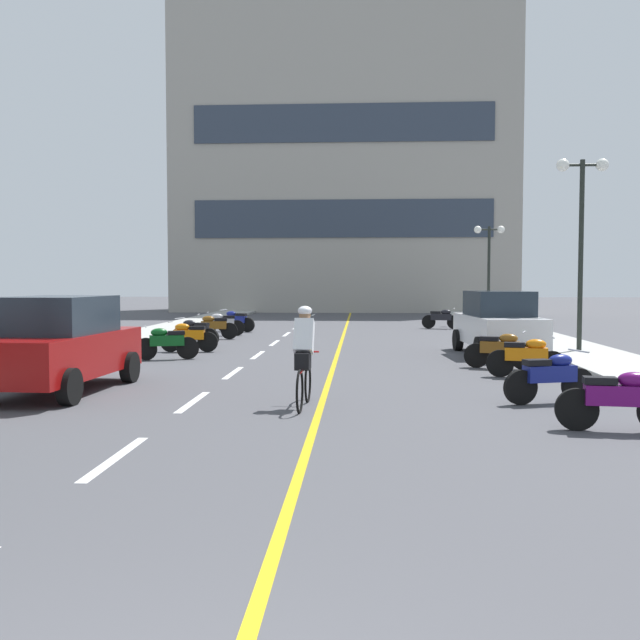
% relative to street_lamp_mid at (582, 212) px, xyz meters
% --- Properties ---
extents(ground_plane, '(140.00, 140.00, 0.00)m').
position_rel_street_lamp_mid_xyz_m(ground_plane, '(-7.19, 2.24, -4.07)').
color(ground_plane, '#47474C').
extents(curb_left, '(2.40, 72.00, 0.12)m').
position_rel_street_lamp_mid_xyz_m(curb_left, '(-14.39, 5.24, -4.01)').
color(curb_left, '#A8A8A3').
rests_on(curb_left, ground).
extents(curb_right, '(2.40, 72.00, 0.12)m').
position_rel_street_lamp_mid_xyz_m(curb_right, '(0.01, 5.24, -4.01)').
color(curb_right, '#A8A8A3').
rests_on(curb_right, ground).
extents(lane_dash_1, '(0.14, 2.20, 0.01)m').
position_rel_street_lamp_mid_xyz_m(lane_dash_1, '(-9.19, -12.76, -4.07)').
color(lane_dash_1, silver).
rests_on(lane_dash_1, ground).
extents(lane_dash_2, '(0.14, 2.20, 0.01)m').
position_rel_street_lamp_mid_xyz_m(lane_dash_2, '(-9.19, -8.76, -4.07)').
color(lane_dash_2, silver).
rests_on(lane_dash_2, ground).
extents(lane_dash_3, '(0.14, 2.20, 0.01)m').
position_rel_street_lamp_mid_xyz_m(lane_dash_3, '(-9.19, -4.76, -4.07)').
color(lane_dash_3, silver).
rests_on(lane_dash_3, ground).
extents(lane_dash_4, '(0.14, 2.20, 0.01)m').
position_rel_street_lamp_mid_xyz_m(lane_dash_4, '(-9.19, -0.76, -4.07)').
color(lane_dash_4, silver).
rests_on(lane_dash_4, ground).
extents(lane_dash_5, '(0.14, 2.20, 0.01)m').
position_rel_street_lamp_mid_xyz_m(lane_dash_5, '(-9.19, 3.24, -4.07)').
color(lane_dash_5, silver).
rests_on(lane_dash_5, ground).
extents(lane_dash_6, '(0.14, 2.20, 0.01)m').
position_rel_street_lamp_mid_xyz_m(lane_dash_6, '(-9.19, 7.24, -4.07)').
color(lane_dash_6, silver).
rests_on(lane_dash_6, ground).
extents(lane_dash_7, '(0.14, 2.20, 0.01)m').
position_rel_street_lamp_mid_xyz_m(lane_dash_7, '(-9.19, 11.24, -4.07)').
color(lane_dash_7, silver).
rests_on(lane_dash_7, ground).
extents(lane_dash_8, '(0.14, 2.20, 0.01)m').
position_rel_street_lamp_mid_xyz_m(lane_dash_8, '(-9.19, 15.24, -4.07)').
color(lane_dash_8, silver).
rests_on(lane_dash_8, ground).
extents(lane_dash_9, '(0.14, 2.20, 0.01)m').
position_rel_street_lamp_mid_xyz_m(lane_dash_9, '(-9.19, 19.24, -4.07)').
color(lane_dash_9, silver).
rests_on(lane_dash_9, ground).
extents(lane_dash_10, '(0.14, 2.20, 0.01)m').
position_rel_street_lamp_mid_xyz_m(lane_dash_10, '(-9.19, 23.24, -4.07)').
color(lane_dash_10, silver).
rests_on(lane_dash_10, ground).
extents(lane_dash_11, '(0.14, 2.20, 0.01)m').
position_rel_street_lamp_mid_xyz_m(lane_dash_11, '(-9.19, 27.24, -4.07)').
color(lane_dash_11, silver).
rests_on(lane_dash_11, ground).
extents(centre_line_yellow, '(0.12, 66.00, 0.01)m').
position_rel_street_lamp_mid_xyz_m(centre_line_yellow, '(-6.94, 5.24, -4.07)').
color(centre_line_yellow, gold).
rests_on(centre_line_yellow, ground).
extents(office_building, '(23.07, 7.33, 20.44)m').
position_rel_street_lamp_mid_xyz_m(office_building, '(-7.47, 29.85, 6.15)').
color(office_building, '#9E998E').
rests_on(office_building, ground).
extents(street_lamp_mid, '(1.46, 0.36, 5.45)m').
position_rel_street_lamp_mid_xyz_m(street_lamp_mid, '(0.00, 0.00, 0.00)').
color(street_lamp_mid, black).
rests_on(street_lamp_mid, curb_right).
extents(street_lamp_far, '(1.46, 0.36, 4.62)m').
position_rel_street_lamp_mid_xyz_m(street_lamp_far, '(-0.11, 14.27, -0.52)').
color(street_lamp_far, black).
rests_on(street_lamp_far, curb_right).
extents(parked_car_near, '(2.09, 4.28, 1.82)m').
position_rel_street_lamp_mid_xyz_m(parked_car_near, '(-11.98, -7.77, -3.16)').
color(parked_car_near, black).
rests_on(parked_car_near, ground).
extents(parked_car_mid, '(2.17, 4.32, 1.82)m').
position_rel_street_lamp_mid_xyz_m(parked_car_mid, '(-2.38, -0.40, -3.16)').
color(parked_car_mid, black).
rests_on(parked_car_mid, ground).
extents(motorcycle_2, '(1.70, 0.60, 0.92)m').
position_rel_street_lamp_mid_xyz_m(motorcycle_2, '(-2.67, -10.91, -3.60)').
color(motorcycle_2, black).
rests_on(motorcycle_2, ground).
extents(motorcycle_3, '(1.66, 0.75, 0.92)m').
position_rel_street_lamp_mid_xyz_m(motorcycle_3, '(-3.01, -8.57, -3.60)').
color(motorcycle_3, black).
rests_on(motorcycle_3, ground).
extents(motorcycle_4, '(1.69, 0.62, 0.92)m').
position_rel_street_lamp_mid_xyz_m(motorcycle_4, '(-2.66, -5.24, -3.60)').
color(motorcycle_4, black).
rests_on(motorcycle_4, ground).
extents(motorcycle_5, '(1.65, 0.77, 0.92)m').
position_rel_street_lamp_mid_xyz_m(motorcycle_5, '(-2.93, -3.63, -3.60)').
color(motorcycle_5, black).
rests_on(motorcycle_5, ground).
extents(motorcycle_6, '(1.64, 0.78, 0.92)m').
position_rel_street_lamp_mid_xyz_m(motorcycle_6, '(-11.45, -2.13, -3.60)').
color(motorcycle_6, black).
rests_on(motorcycle_6, ground).
extents(motorcycle_7, '(1.70, 0.60, 0.92)m').
position_rel_street_lamp_mid_xyz_m(motorcycle_7, '(-11.35, -0.01, -3.60)').
color(motorcycle_7, black).
rests_on(motorcycle_7, ground).
extents(motorcycle_8, '(1.65, 0.75, 0.92)m').
position_rel_street_lamp_mid_xyz_m(motorcycle_8, '(-11.59, 1.78, -3.60)').
color(motorcycle_8, black).
rests_on(motorcycle_8, ground).
extents(motorcycle_9, '(1.70, 0.60, 0.92)m').
position_rel_street_lamp_mid_xyz_m(motorcycle_9, '(-11.55, 4.62, -3.60)').
color(motorcycle_9, black).
rests_on(motorcycle_9, ground).
extents(motorcycle_10, '(1.70, 0.60, 0.92)m').
position_rel_street_lamp_mid_xyz_m(motorcycle_10, '(-11.58, 6.34, -3.60)').
color(motorcycle_10, black).
rests_on(motorcycle_10, ground).
extents(motorcycle_11, '(1.66, 0.74, 0.92)m').
position_rel_street_lamp_mid_xyz_m(motorcycle_11, '(-11.44, 8.49, -3.60)').
color(motorcycle_11, black).
rests_on(motorcycle_11, ground).
extents(motorcycle_12, '(1.68, 0.65, 0.92)m').
position_rel_street_lamp_mid_xyz_m(motorcycle_12, '(-2.73, 10.87, -3.60)').
color(motorcycle_12, black).
rests_on(motorcycle_12, ground).
extents(cyclist_rider, '(0.42, 1.77, 1.71)m').
position_rel_street_lamp_mid_xyz_m(cyclist_rider, '(-7.22, -9.15, -3.19)').
color(cyclist_rider, black).
rests_on(cyclist_rider, ground).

